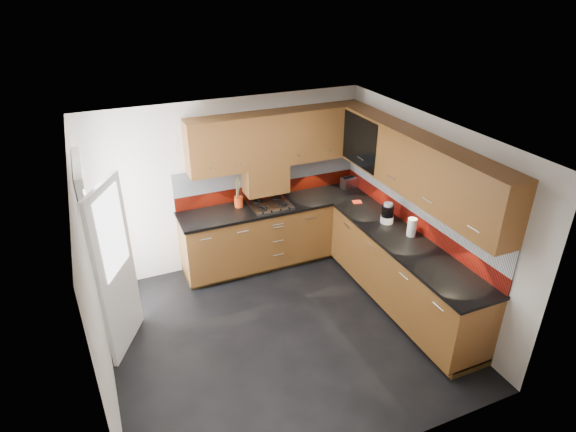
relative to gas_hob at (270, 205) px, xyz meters
name	(u,v)px	position (x,y,z in m)	size (l,w,h in m)	color
room	(280,222)	(-0.45, -1.47, 0.54)	(4.00, 3.80, 2.64)	black
base_cabinets	(334,253)	(0.62, -0.75, -0.52)	(2.70, 3.20, 0.95)	brown
countertop	(335,223)	(0.60, -0.77, -0.03)	(2.72, 3.22, 0.04)	black
backsplash	(343,193)	(0.83, -0.54, 0.26)	(2.70, 3.20, 0.54)	maroon
upper_cabinets	(348,152)	(0.78, -0.69, 0.88)	(2.50, 3.20, 0.72)	brown
extractor_hood	(265,179)	(0.00, 0.17, 0.33)	(0.60, 0.33, 0.40)	brown
glass_cabinet	(369,138)	(1.26, -0.40, 0.91)	(0.32, 0.80, 0.66)	black
back_door	(104,260)	(-2.23, -0.72, 0.08)	(0.42, 1.19, 2.04)	white
gas_hob	(270,205)	(0.00, 0.00, 0.00)	(0.55, 0.49, 0.04)	silver
utensil_pot	(239,200)	(-0.41, 0.14, 0.08)	(0.12, 0.12, 0.42)	#C33A12
toaster	(349,183)	(1.30, 0.10, 0.07)	(0.24, 0.17, 0.17)	silver
food_processor	(387,214)	(1.20, -1.05, 0.11)	(0.17, 0.17, 0.28)	white
paper_towel	(412,227)	(1.28, -1.46, 0.10)	(0.11, 0.11, 0.23)	white
orange_cloth	(357,202)	(1.15, -0.39, -0.01)	(0.12, 0.11, 0.01)	#FB391B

